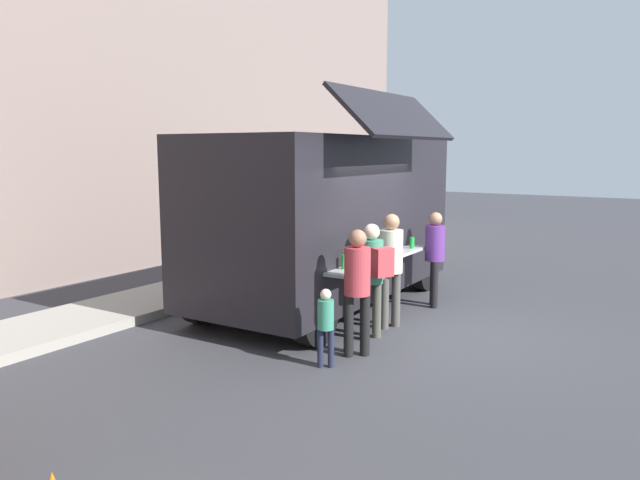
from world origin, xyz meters
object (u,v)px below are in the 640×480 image
(child_near_queue, at_px, (326,321))
(customer_extra_browsing, at_px, (435,251))
(food_truck_main, at_px, (326,215))
(customer_front_ordering, at_px, (390,261))
(customer_rear_waiting, at_px, (357,281))
(customer_mid_with_backpack, at_px, (373,269))
(trash_bin, at_px, (332,240))

(child_near_queue, bearing_deg, customer_extra_browsing, -32.05)
(food_truck_main, xyz_separation_m, customer_extra_browsing, (0.94, -1.65, -0.62))
(customer_front_ordering, bearing_deg, customer_rear_waiting, 121.90)
(food_truck_main, bearing_deg, customer_mid_with_backpack, -130.41)
(customer_front_ordering, relative_size, customer_rear_waiting, 1.04)
(trash_bin, distance_m, customer_mid_with_backpack, 6.66)
(food_truck_main, xyz_separation_m, child_near_queue, (-2.67, -1.65, -1.00))
(child_near_queue, bearing_deg, trash_bin, -1.42)
(customer_rear_waiting, height_order, child_near_queue, customer_rear_waiting)
(customer_front_ordering, relative_size, customer_extra_browsing, 1.06)
(customer_rear_waiting, height_order, customer_extra_browsing, customer_rear_waiting)
(customer_mid_with_backpack, distance_m, customer_rear_waiting, 0.77)
(customer_extra_browsing, relative_size, child_near_queue, 1.64)
(trash_bin, distance_m, customer_front_ordering, 6.11)
(food_truck_main, bearing_deg, customer_front_ordering, -113.95)
(customer_mid_with_backpack, xyz_separation_m, customer_rear_waiting, (-0.75, -0.16, -0.02))
(customer_rear_waiting, bearing_deg, customer_extra_browsing, -41.44)
(food_truck_main, relative_size, child_near_queue, 5.38)
(trash_bin, bearing_deg, customer_extra_browsing, -127.87)
(customer_front_ordering, height_order, child_near_queue, customer_front_ordering)
(customer_extra_browsing, distance_m, child_near_queue, 3.63)
(customer_mid_with_backpack, height_order, customer_extra_browsing, customer_mid_with_backpack)
(trash_bin, xyz_separation_m, child_near_queue, (-6.69, -3.97, 0.14))
(child_near_queue, bearing_deg, food_truck_main, -0.37)
(customer_mid_with_backpack, xyz_separation_m, customer_extra_browsing, (2.26, -0.04, -0.04))
(customer_mid_with_backpack, relative_size, child_near_queue, 1.66)
(customer_front_ordering, height_order, customer_rear_waiting, customer_front_ordering)
(customer_front_ordering, xyz_separation_m, customer_mid_with_backpack, (-0.66, -0.05, -0.02))
(food_truck_main, distance_m, customer_mid_with_backpack, 2.17)
(customer_rear_waiting, relative_size, customer_extra_browsing, 1.02)
(child_near_queue, bearing_deg, customer_mid_with_backpack, -30.33)
(customer_front_ordering, distance_m, child_near_queue, 2.06)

